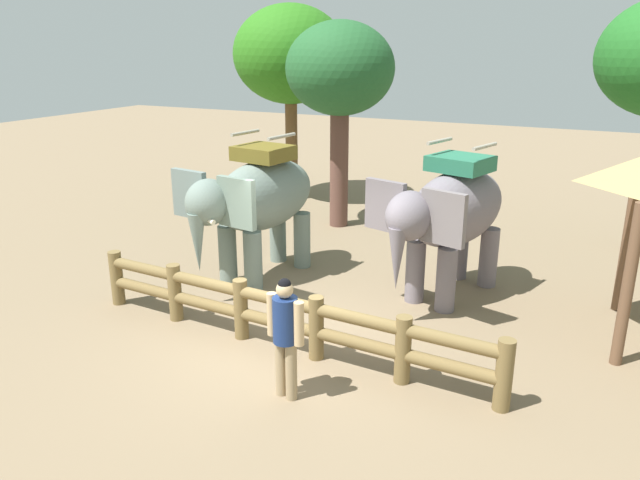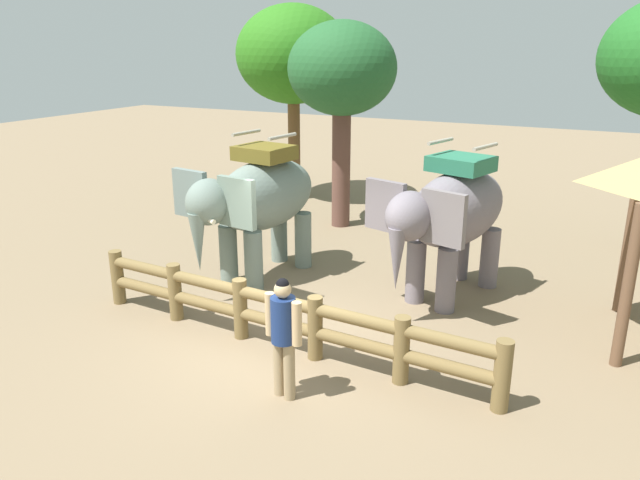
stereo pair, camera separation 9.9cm
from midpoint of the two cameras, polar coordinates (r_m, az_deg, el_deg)
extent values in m
plane|color=#7C684E|center=(10.43, -3.19, -9.47)|extent=(60.00, 60.00, 0.00)
cylinder|color=brown|center=(12.30, -18.12, -3.30)|extent=(0.24, 0.24, 1.05)
cylinder|color=brown|center=(11.31, -13.10, -4.73)|extent=(0.24, 0.24, 1.05)
cylinder|color=brown|center=(10.43, -7.15, -6.37)|extent=(0.24, 0.24, 1.05)
cylinder|color=brown|center=(9.70, -0.16, -8.19)|extent=(0.24, 0.24, 1.05)
cylinder|color=brown|center=(9.14, 7.91, -10.13)|extent=(0.24, 0.24, 1.05)
cylinder|color=brown|center=(8.78, 16.93, -12.03)|extent=(0.24, 0.24, 1.05)
cylinder|color=brown|center=(10.08, -3.78, -7.64)|extent=(7.29, 0.61, 0.20)
cylinder|color=brown|center=(9.91, -3.83, -5.56)|extent=(7.29, 0.61, 0.20)
cylinder|color=slate|center=(12.32, -5.97, -1.95)|extent=(0.37, 0.37, 1.24)
cylinder|color=slate|center=(12.76, -8.30, -1.35)|extent=(0.37, 0.37, 1.24)
cylinder|color=slate|center=(13.56, -1.38, 0.02)|extent=(0.37, 0.37, 1.24)
cylinder|color=slate|center=(13.95, -3.63, 0.51)|extent=(0.37, 0.37, 1.24)
ellipsoid|color=slate|center=(12.81, -4.86, 4.28)|extent=(1.63, 2.93, 1.44)
ellipsoid|color=slate|center=(11.59, -10.09, 3.51)|extent=(0.91, 1.03, 0.88)
cube|color=slate|center=(11.25, -7.51, 3.47)|extent=(0.83, 0.24, 0.93)
cube|color=slate|center=(12.07, -11.75, 4.25)|extent=(0.83, 0.24, 0.93)
cone|color=slate|center=(11.57, -11.03, -0.22)|extent=(0.33, 0.33, 1.13)
cone|color=beige|center=(11.38, -10.26, 1.91)|extent=(0.38, 0.16, 0.16)
cone|color=beige|center=(11.61, -11.39, 2.15)|extent=(0.38, 0.16, 0.16)
cube|color=brown|center=(12.63, -4.97, 8.10)|extent=(1.17, 1.07, 0.29)
cylinder|color=#A59E8C|center=(12.28, -3.29, 9.60)|extent=(0.19, 0.84, 0.07)
cylinder|color=#A59E8C|center=(12.88, -6.66, 9.91)|extent=(0.19, 0.84, 0.07)
cylinder|color=slate|center=(11.54, 11.92, -3.69)|extent=(0.37, 0.37, 1.23)
cylinder|color=slate|center=(11.87, 9.13, -2.90)|extent=(0.37, 0.37, 1.23)
cylinder|color=slate|center=(12.92, 15.73, -1.61)|extent=(0.37, 0.37, 1.23)
cylinder|color=slate|center=(13.22, 13.14, -0.96)|extent=(0.37, 0.37, 1.23)
ellipsoid|color=slate|center=(12.04, 12.94, 2.92)|extent=(1.94, 3.00, 1.43)
ellipsoid|color=slate|center=(10.64, 8.57, 2.22)|extent=(1.01, 1.10, 0.88)
cube|color=slate|center=(10.41, 11.65, 1.99)|extent=(0.82, 0.34, 0.92)
cube|color=slate|center=(11.05, 6.36, 3.17)|extent=(0.82, 0.34, 0.92)
cone|color=slate|center=(10.60, 7.41, -1.78)|extent=(0.33, 0.33, 1.13)
cube|color=#276D4E|center=(11.85, 13.23, 6.95)|extent=(1.26, 1.17, 0.29)
cylinder|color=#A59E8C|center=(11.57, 15.40, 8.38)|extent=(0.30, 0.82, 0.07)
cylinder|color=#A59E8C|center=(12.02, 11.39, 9.01)|extent=(0.30, 0.82, 0.07)
cylinder|color=#9D8662|center=(8.73, -2.54, -12.11)|extent=(0.16, 0.16, 0.86)
cylinder|color=#9D8662|center=(8.84, -3.49, -11.71)|extent=(0.16, 0.16, 0.86)
cylinder|color=navy|center=(8.43, -3.10, -7.43)|extent=(0.42, 0.42, 0.66)
cylinder|color=tan|center=(8.27, -1.83, -7.81)|extent=(0.14, 0.14, 0.63)
cylinder|color=tan|center=(8.58, -4.34, -6.87)|extent=(0.14, 0.14, 0.63)
sphere|color=tan|center=(8.25, -3.16, -4.62)|extent=(0.24, 0.24, 0.24)
sphere|color=black|center=(8.22, -3.16, -4.20)|extent=(0.19, 0.19, 0.19)
cylinder|color=brown|center=(12.43, 26.96, -0.39)|extent=(0.18, 0.18, 2.60)
cylinder|color=brown|center=(10.29, 27.01, -3.97)|extent=(0.18, 0.18, 2.60)
cylinder|color=brown|center=(19.35, -2.27, 8.91)|extent=(0.38, 0.38, 3.50)
ellipsoid|color=#296D18|center=(19.11, -2.37, 16.89)|extent=(3.42, 3.42, 2.91)
cylinder|color=brown|center=(16.42, 2.16, 7.07)|extent=(0.49, 0.49, 3.39)
ellipsoid|color=#21562A|center=(16.14, 2.26, 15.68)|extent=(2.79, 2.79, 2.37)
camera|label=1|loc=(0.05, -89.74, 0.08)|focal=34.36mm
camera|label=2|loc=(0.05, 90.26, -0.08)|focal=34.36mm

